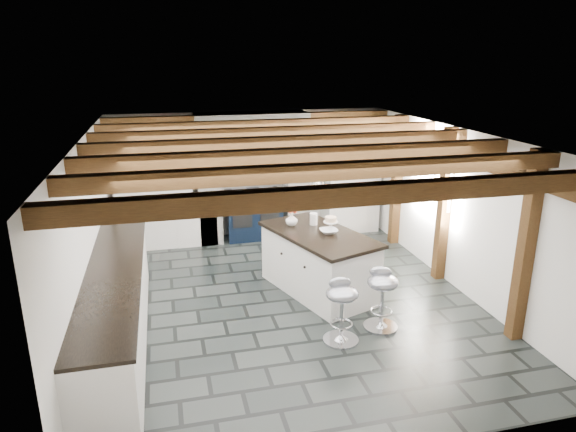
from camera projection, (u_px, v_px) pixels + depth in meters
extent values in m
plane|color=black|center=(288.00, 300.00, 7.16)|extent=(6.00, 6.00, 0.00)
plane|color=white|center=(250.00, 173.00, 9.59)|extent=(5.00, 0.00, 5.00)
plane|color=white|center=(89.00, 237.00, 6.24)|extent=(0.00, 6.00, 6.00)
plane|color=white|center=(456.00, 209.00, 7.38)|extent=(0.00, 6.00, 6.00)
plane|color=white|center=(288.00, 135.00, 6.46)|extent=(6.00, 6.00, 0.00)
cube|color=silver|center=(209.00, 190.00, 9.19)|extent=(0.40, 0.60, 1.90)
cube|color=silver|center=(295.00, 185.00, 9.55)|extent=(0.40, 0.60, 1.90)
cube|color=#583819|center=(251.00, 131.00, 9.06)|extent=(2.10, 0.65, 0.18)
cube|color=silver|center=(251.00, 122.00, 9.01)|extent=(2.00, 0.60, 0.31)
cube|color=black|center=(255.00, 130.00, 8.74)|extent=(1.00, 0.03, 0.22)
cube|color=silver|center=(255.00, 130.00, 8.73)|extent=(0.90, 0.01, 0.14)
cube|color=white|center=(154.00, 191.00, 8.96)|extent=(1.30, 0.58, 2.00)
cube|color=white|center=(351.00, 179.00, 9.79)|extent=(1.00, 0.58, 2.00)
cube|color=white|center=(117.00, 309.00, 5.97)|extent=(0.60, 3.80, 0.88)
cube|color=black|center=(113.00, 273.00, 5.83)|extent=(0.64, 3.80, 0.04)
cube|color=white|center=(196.00, 218.00, 9.28)|extent=(0.70, 0.60, 0.88)
cube|color=black|center=(195.00, 194.00, 9.15)|extent=(0.74, 0.64, 0.04)
cube|color=#583819|center=(457.00, 154.00, 7.12)|extent=(0.15, 5.80, 0.14)
plane|color=white|center=(436.00, 173.00, 7.81)|extent=(0.00, 0.90, 0.90)
cube|color=#583819|center=(366.00, 194.00, 4.08)|extent=(5.00, 0.16, 0.16)
cube|color=#583819|center=(331.00, 171.00, 4.89)|extent=(5.00, 0.16, 0.16)
cube|color=#583819|center=(307.00, 155.00, 5.69)|extent=(5.00, 0.16, 0.16)
cube|color=#583819|center=(288.00, 142.00, 6.49)|extent=(5.00, 0.16, 0.16)
cube|color=#583819|center=(273.00, 133.00, 7.29)|extent=(5.00, 0.16, 0.16)
cube|color=#583819|center=(262.00, 125.00, 8.10)|extent=(5.00, 0.16, 0.16)
cube|color=#583819|center=(252.00, 119.00, 8.90)|extent=(5.00, 0.16, 0.16)
cube|color=#583819|center=(526.00, 248.00, 5.88)|extent=(0.15, 0.15, 2.30)
cube|color=#583819|center=(444.00, 205.00, 7.55)|extent=(0.15, 0.15, 2.30)
cube|color=#583819|center=(397.00, 181.00, 9.03)|extent=(0.15, 0.15, 2.30)
cylinder|color=black|center=(323.00, 163.00, 6.63)|extent=(0.01, 0.01, 0.56)
cylinder|color=white|center=(322.00, 188.00, 6.73)|extent=(0.09, 0.09, 0.22)
cylinder|color=black|center=(319.00, 159.00, 6.92)|extent=(0.01, 0.01, 0.56)
cylinder|color=white|center=(319.00, 182.00, 7.02)|extent=(0.09, 0.09, 0.22)
cylinder|color=black|center=(316.00, 154.00, 7.21)|extent=(0.01, 0.01, 0.56)
cylinder|color=white|center=(316.00, 177.00, 7.31)|extent=(0.09, 0.09, 0.22)
cube|color=black|center=(253.00, 214.00, 9.50)|extent=(1.00, 0.60, 0.90)
ellipsoid|color=silver|center=(239.00, 190.00, 9.30)|extent=(0.28, 0.28, 0.11)
ellipsoid|color=silver|center=(266.00, 188.00, 9.41)|extent=(0.28, 0.28, 0.11)
cylinder|color=silver|center=(256.00, 199.00, 9.09)|extent=(0.95, 0.03, 0.03)
cube|color=black|center=(243.00, 220.00, 9.17)|extent=(0.35, 0.02, 0.30)
cube|color=black|center=(270.00, 218.00, 9.28)|extent=(0.35, 0.02, 0.30)
cube|color=white|center=(318.00, 264.00, 7.31)|extent=(1.38, 1.91, 0.84)
cube|color=black|center=(319.00, 234.00, 7.18)|extent=(1.48, 2.01, 0.05)
imported|color=white|center=(292.00, 219.00, 7.45)|extent=(0.22, 0.22, 0.18)
ellipsoid|color=red|center=(292.00, 210.00, 7.41)|extent=(0.19, 0.19, 0.12)
cylinder|color=white|center=(314.00, 219.00, 7.49)|extent=(0.12, 0.12, 0.17)
imported|color=white|center=(329.00, 231.00, 7.13)|extent=(0.32, 0.32, 0.06)
cylinder|color=white|center=(331.00, 226.00, 7.32)|extent=(0.05, 0.05, 0.10)
cylinder|color=white|center=(331.00, 222.00, 7.30)|extent=(0.21, 0.21, 0.01)
cylinder|color=#D7B490|center=(331.00, 219.00, 7.29)|extent=(0.16, 0.16, 0.07)
cylinder|color=silver|center=(380.00, 326.00, 6.43)|extent=(0.43, 0.43, 0.03)
cone|color=silver|center=(381.00, 323.00, 6.41)|extent=(0.19, 0.19, 0.08)
cylinder|color=silver|center=(382.00, 305.00, 6.34)|extent=(0.05, 0.05, 0.53)
torus|color=silver|center=(381.00, 311.00, 6.36)|extent=(0.27, 0.27, 0.02)
ellipsoid|color=gray|center=(383.00, 282.00, 6.25)|extent=(0.51, 0.51, 0.17)
ellipsoid|color=gray|center=(383.00, 272.00, 6.31)|extent=(0.29, 0.21, 0.15)
cylinder|color=silver|center=(341.00, 340.00, 6.13)|extent=(0.43, 0.43, 0.03)
cone|color=silver|center=(341.00, 337.00, 6.11)|extent=(0.19, 0.19, 0.08)
cylinder|color=silver|center=(342.00, 317.00, 6.03)|extent=(0.05, 0.05, 0.53)
torus|color=silver|center=(341.00, 324.00, 6.06)|extent=(0.27, 0.27, 0.02)
ellipsoid|color=gray|center=(342.00, 294.00, 5.94)|extent=(0.43, 0.43, 0.17)
ellipsoid|color=gray|center=(341.00, 283.00, 6.01)|extent=(0.28, 0.14, 0.15)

